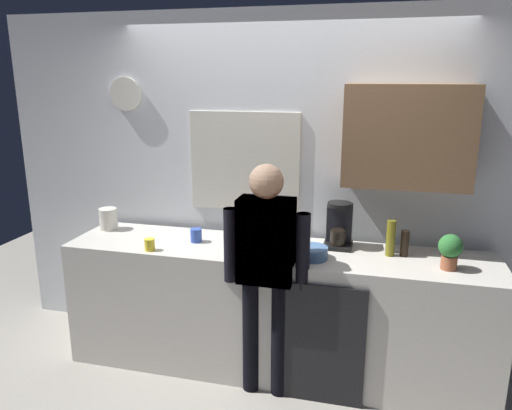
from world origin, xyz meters
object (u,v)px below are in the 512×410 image
at_px(coffee_maker, 339,226).
at_px(person_guest, 266,263).
at_px(mixing_bowl, 311,253).
at_px(bottle_dark_sauce, 405,244).
at_px(dish_soap, 257,246).
at_px(cup_yellow_cup, 150,245).
at_px(potted_plant, 450,249).
at_px(storage_canister, 108,219).
at_px(person_at_sink, 266,263).
at_px(bottle_olive_oil, 391,238).
at_px(cup_blue_mug, 196,235).
at_px(bottle_amber_beer, 269,224).

relative_size(coffee_maker, person_guest, 0.21).
height_order(coffee_maker, mixing_bowl, coffee_maker).
distance_m(bottle_dark_sauce, dish_soap, 1.00).
relative_size(bottle_dark_sauce, dish_soap, 1.00).
bearing_deg(bottle_dark_sauce, coffee_maker, 167.84).
xyz_separation_m(cup_yellow_cup, mixing_bowl, (1.12, 0.13, -0.00)).
relative_size(potted_plant, storage_canister, 1.35).
height_order(coffee_maker, person_at_sink, person_at_sink).
height_order(bottle_dark_sauce, storage_canister, bottle_dark_sauce).
distance_m(bottle_olive_oil, storage_canister, 2.17).
distance_m(cup_blue_mug, person_guest, 0.68).
bearing_deg(person_at_sink, mixing_bowl, 38.37).
height_order(coffee_maker, potted_plant, coffee_maker).
distance_m(bottle_amber_beer, potted_plant, 1.27).
xyz_separation_m(potted_plant, dish_soap, (-1.24, -0.08, -0.05)).
height_order(bottle_olive_oil, cup_yellow_cup, bottle_olive_oil).
relative_size(coffee_maker, bottle_olive_oil, 1.32).
distance_m(bottle_amber_beer, bottle_dark_sauce, 0.98).
bearing_deg(potted_plant, bottle_olive_oil, 156.25).
xyz_separation_m(bottle_olive_oil, storage_canister, (-2.17, 0.06, -0.04)).
height_order(bottle_olive_oil, potted_plant, bottle_olive_oil).
relative_size(cup_yellow_cup, mixing_bowl, 0.39).
bearing_deg(bottle_olive_oil, cup_blue_mug, -177.67).
distance_m(dish_soap, person_guest, 0.17).
distance_m(coffee_maker, person_at_sink, 0.66).
bearing_deg(bottle_olive_oil, potted_plant, -23.75).
bearing_deg(cup_blue_mug, bottle_amber_beer, 21.33).
bearing_deg(potted_plant, person_guest, -169.44).
bearing_deg(cup_blue_mug, mixing_bowl, -8.40).
distance_m(storage_canister, person_guest, 1.46).
height_order(cup_blue_mug, dish_soap, dish_soap).
height_order(coffee_maker, person_guest, person_guest).
relative_size(bottle_olive_oil, person_at_sink, 0.16).
distance_m(cup_blue_mug, person_at_sink, 0.68).
xyz_separation_m(cup_blue_mug, storage_canister, (-0.79, 0.12, 0.03)).
distance_m(cup_blue_mug, dish_soap, 0.54).
xyz_separation_m(coffee_maker, person_at_sink, (-0.42, -0.48, -0.14)).
xyz_separation_m(cup_yellow_cup, cup_blue_mug, (0.25, 0.25, 0.01)).
relative_size(bottle_olive_oil, cup_blue_mug, 2.50).
xyz_separation_m(coffee_maker, mixing_bowl, (-0.15, -0.30, -0.11)).
height_order(bottle_dark_sauce, mixing_bowl, bottle_dark_sauce).
bearing_deg(coffee_maker, person_at_sink, -131.22).
distance_m(bottle_dark_sauce, mixing_bowl, 0.64).
bearing_deg(bottle_amber_beer, dish_soap, -89.67).
bearing_deg(bottle_dark_sauce, cup_yellow_cup, -169.39).
bearing_deg(storage_canister, mixing_bowl, -8.47).
bearing_deg(bottle_dark_sauce, person_guest, -156.23).
bearing_deg(bottle_dark_sauce, cup_blue_mug, -177.32).
distance_m(coffee_maker, bottle_olive_oil, 0.38).
relative_size(bottle_amber_beer, cup_blue_mug, 2.30).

